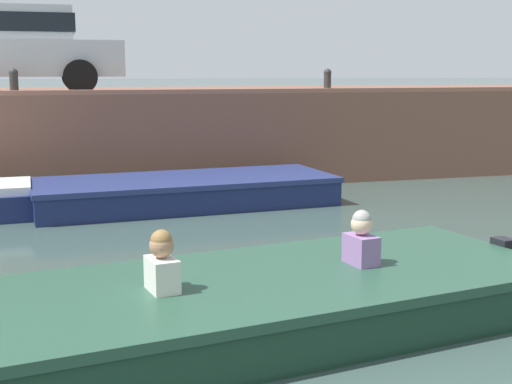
% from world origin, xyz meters
% --- Properties ---
extents(ground_plane, '(400.00, 400.00, 0.00)m').
position_xyz_m(ground_plane, '(0.00, 5.91, 0.00)').
color(ground_plane, '#384C47').
extents(far_quay_wall, '(60.00, 6.00, 1.73)m').
position_xyz_m(far_quay_wall, '(0.00, 14.82, 0.86)').
color(far_quay_wall, brown).
rests_on(far_quay_wall, ground).
extents(far_wall_coping, '(60.00, 0.24, 0.08)m').
position_xyz_m(far_wall_coping, '(0.00, 11.94, 1.77)').
color(far_wall_coping, '#925F4C').
rests_on(far_wall_coping, far_quay_wall).
extents(boat_moored_central_navy, '(5.74, 2.16, 0.46)m').
position_xyz_m(boat_moored_central_navy, '(0.51, 10.37, 0.23)').
color(boat_moored_central_navy, navy).
rests_on(boat_moored_central_navy, ground).
extents(motorboat_passing, '(6.45, 2.78, 0.93)m').
position_xyz_m(motorboat_passing, '(0.02, 4.71, 0.23)').
color(motorboat_passing, '#193828').
rests_on(motorboat_passing, ground).
extents(car_left_inner_silver, '(4.20, 2.00, 1.54)m').
position_xyz_m(car_left_inner_silver, '(-1.94, 13.28, 2.57)').
color(car_left_inner_silver, '#B7BABC').
rests_on(car_left_inner_silver, far_quay_wall).
extents(mooring_bollard_mid, '(0.15, 0.15, 0.45)m').
position_xyz_m(mooring_bollard_mid, '(-1.82, 12.07, 1.97)').
color(mooring_bollard_mid, '#2D2B28').
rests_on(mooring_bollard_mid, far_quay_wall).
extents(mooring_bollard_east, '(0.15, 0.15, 0.45)m').
position_xyz_m(mooring_bollard_east, '(3.84, 12.07, 1.97)').
color(mooring_bollard_east, '#2D2B28').
rests_on(mooring_bollard_east, far_quay_wall).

